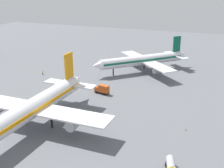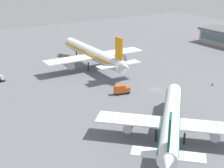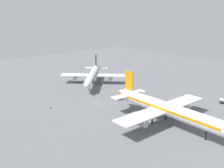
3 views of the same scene
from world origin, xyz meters
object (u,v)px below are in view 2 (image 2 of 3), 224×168
object	(u,v)px
airplane_at_gate	(171,119)
catering_truck	(121,90)
ground_crew_worker	(213,84)
safety_cone_mid_apron	(14,96)
airplane_taxiing	(93,54)

from	to	relation	value
airplane_at_gate	catering_truck	size ratio (longest dim) A/B	6.53
catering_truck	ground_crew_worker	size ratio (longest dim) A/B	3.52
ground_crew_worker	airplane_at_gate	bearing A→B (deg)	-132.65
airplane_at_gate	safety_cone_mid_apron	bearing A→B (deg)	72.45
airplane_at_gate	airplane_taxiing	size ratio (longest dim) A/B	0.68
airplane_at_gate	catering_truck	world-z (taller)	airplane_at_gate
airplane_taxiing	ground_crew_worker	size ratio (longest dim) A/B	33.89
catering_truck	safety_cone_mid_apron	xyz separation A→B (m)	(17.29, 32.64, -1.40)
airplane_taxiing	safety_cone_mid_apron	distance (m)	42.93
airplane_at_gate	airplane_taxiing	xyz separation A→B (m)	(64.73, -13.26, 0.90)
airplane_at_gate	catering_truck	distance (m)	33.04
safety_cone_mid_apron	catering_truck	bearing A→B (deg)	-117.91
airplane_taxiing	safety_cone_mid_apron	bearing A→B (deg)	112.15
safety_cone_mid_apron	airplane_at_gate	bearing A→B (deg)	-151.90
ground_crew_worker	safety_cone_mid_apron	world-z (taller)	ground_crew_worker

